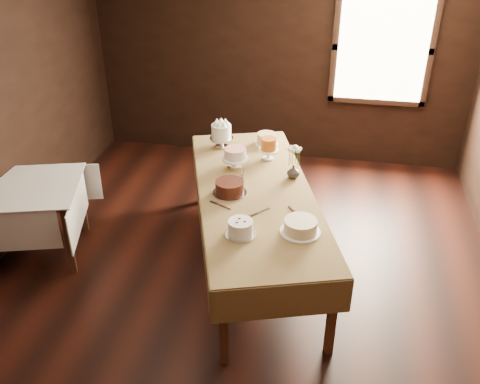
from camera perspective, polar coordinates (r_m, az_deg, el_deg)
name	(u,v)px	position (r m, az deg, el deg)	size (l,w,h in m)	color
floor	(236,287)	(5.21, -0.42, -10.17)	(5.00, 6.00, 0.01)	black
wall_back	(280,59)	(7.22, 4.29, 14.18)	(5.00, 0.02, 2.80)	black
window	(382,49)	(7.08, 15.14, 14.64)	(1.10, 0.05, 1.30)	#FFEABF
display_table	(255,197)	(5.07, 1.66, -0.55)	(1.85, 2.94, 0.85)	#442513
side_table	(31,195)	(5.66, -21.60, -0.27)	(1.17, 1.17, 0.80)	#442513
cake_meringue	(221,137)	(5.87, -2.02, 6.00)	(0.30, 0.30, 0.28)	silver
cake_speckled	(266,139)	(5.97, 2.86, 5.73)	(0.27, 0.27, 0.13)	white
cake_lattice	(235,159)	(5.44, -0.52, 3.60)	(0.30, 0.30, 0.21)	white
cake_caramel	(269,150)	(5.61, 3.10, 4.57)	(0.23, 0.23, 0.25)	white
cake_chocolate	(230,188)	(4.97, -1.12, 0.47)	(0.33, 0.33, 0.13)	silver
cake_swirl	(240,228)	(4.39, 0.05, -3.94)	(0.28, 0.28, 0.13)	silver
cake_cream	(300,227)	(4.45, 6.54, -3.74)	(0.37, 0.37, 0.12)	white
cake_server_a	(263,211)	(4.73, 2.54, -2.04)	(0.24, 0.03, 0.01)	silver
cake_server_b	(298,215)	(4.69, 6.27, -2.53)	(0.24, 0.03, 0.01)	silver
cake_server_c	(242,174)	(5.34, 0.26, 1.96)	(0.24, 0.03, 0.01)	silver
cake_server_e	(224,207)	(4.79, -1.70, -1.63)	(0.24, 0.03, 0.01)	silver
flower_vase	(293,172)	(5.27, 5.79, 2.19)	(0.13, 0.13, 0.13)	#2D2823
flower_bouquet	(294,155)	(5.19, 5.89, 4.01)	(0.14, 0.14, 0.20)	white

